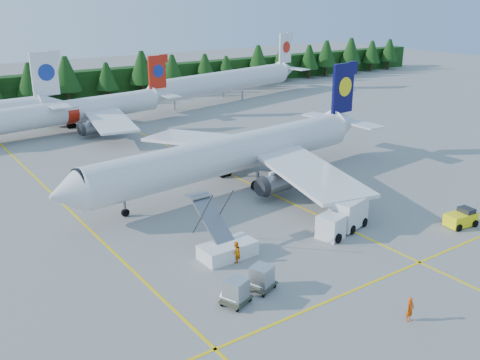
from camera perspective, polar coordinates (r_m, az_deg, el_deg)
ground at (r=46.34m, az=8.12°, el=-7.84°), size 320.00×320.00×0.00m
taxi_stripe_a at (r=55.95m, az=-17.14°, el=-3.68°), size 0.25×120.00×0.01m
taxi_stripe_b at (r=64.19m, az=-0.06°, el=0.13°), size 0.25×120.00×0.01m
taxi_stripe_cross at (r=42.72m, az=13.67°, el=-10.68°), size 80.00×0.25×0.01m
treeline_hedge at (r=116.80m, az=-20.56°, el=9.07°), size 220.00×4.00×6.00m
airliner_navy at (r=60.31m, az=-1.53°, el=2.60°), size 42.82×35.07×12.46m
airliner_red at (r=89.78m, az=-18.16°, el=6.83°), size 37.48×30.64×10.94m
airliner_far_right at (r=112.61m, az=-2.03°, el=10.43°), size 43.29×13.08×12.76m
airstairs at (r=45.34m, az=-1.58°, el=-6.96°), size 4.80×6.51×4.28m
service_truck at (r=50.51m, az=10.85°, el=-3.89°), size 6.30×3.55×2.87m
baggage_tug at (r=55.15m, az=22.53°, el=-3.77°), size 3.21×2.00×1.62m
uld_pair at (r=39.40m, az=0.98°, el=-10.97°), size 5.21×2.78×1.62m
crew_a at (r=38.63m, az=17.68°, el=-13.01°), size 0.65×0.44×1.75m
crew_b at (r=44.21m, az=-0.44°, el=-7.70°), size 1.11×1.04×1.82m
crew_c at (r=53.82m, az=10.08°, el=-2.90°), size 0.74×0.92×1.93m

